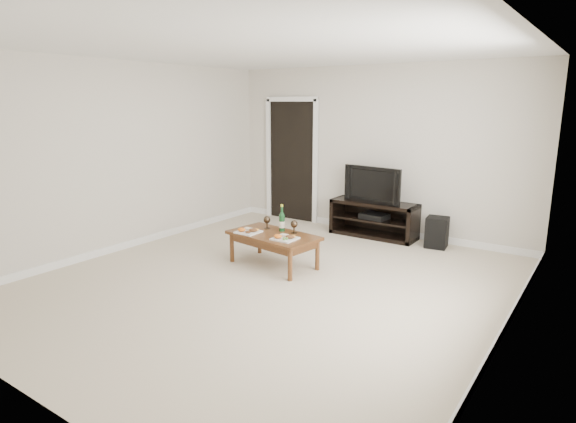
# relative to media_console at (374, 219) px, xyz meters

# --- Properties ---
(floor) EXTENTS (5.50, 5.50, 0.00)m
(floor) POSITION_rel_media_console_xyz_m (-0.15, -2.50, -0.28)
(floor) COLOR beige
(floor) RESTS_ON ground
(back_wall) EXTENTS (5.00, 0.04, 2.60)m
(back_wall) POSITION_rel_media_console_xyz_m (-0.15, 0.27, 1.02)
(back_wall) COLOR beige
(back_wall) RESTS_ON ground
(ceiling) EXTENTS (5.00, 5.50, 0.04)m
(ceiling) POSITION_rel_media_console_xyz_m (-0.15, -2.50, 2.35)
(ceiling) COLOR white
(ceiling) RESTS_ON back_wall
(doorway) EXTENTS (0.90, 0.02, 2.05)m
(doorway) POSITION_rel_media_console_xyz_m (-1.70, 0.24, 0.75)
(doorway) COLOR black
(doorway) RESTS_ON ground
(media_console) EXTENTS (1.33, 0.45, 0.55)m
(media_console) POSITION_rel_media_console_xyz_m (0.00, 0.00, 0.00)
(media_console) COLOR black
(media_console) RESTS_ON ground
(television) EXTENTS (0.96, 0.24, 0.55)m
(television) POSITION_rel_media_console_xyz_m (0.00, 0.00, 0.55)
(television) COLOR black
(television) RESTS_ON media_console
(av_receiver) EXTENTS (0.43, 0.34, 0.08)m
(av_receiver) POSITION_rel_media_console_xyz_m (0.01, -0.01, 0.05)
(av_receiver) COLOR black
(av_receiver) RESTS_ON media_console
(subwoofer) EXTENTS (0.33, 0.33, 0.44)m
(subwoofer) POSITION_rel_media_console_xyz_m (0.99, -0.02, -0.05)
(subwoofer) COLOR black
(subwoofer) RESTS_ON ground
(coffee_table) EXTENTS (1.22, 0.78, 0.42)m
(coffee_table) POSITION_rel_media_console_xyz_m (-0.46, -1.99, -0.07)
(coffee_table) COLOR brown
(coffee_table) RESTS_ON ground
(plate_left) EXTENTS (0.27, 0.27, 0.07)m
(plate_left) POSITION_rel_media_console_xyz_m (-0.76, -2.13, 0.18)
(plate_left) COLOR white
(plate_left) RESTS_ON coffee_table
(plate_right) EXTENTS (0.27, 0.27, 0.07)m
(plate_right) POSITION_rel_media_console_xyz_m (-0.20, -2.11, 0.18)
(plate_right) COLOR white
(plate_right) RESTS_ON coffee_table
(wine_bottle) EXTENTS (0.07, 0.07, 0.35)m
(wine_bottle) POSITION_rel_media_console_xyz_m (-0.46, -1.82, 0.32)
(wine_bottle) COLOR #103C1A
(wine_bottle) RESTS_ON coffee_table
(goblet_left) EXTENTS (0.09, 0.09, 0.17)m
(goblet_left) POSITION_rel_media_console_xyz_m (-0.68, -1.83, 0.23)
(goblet_left) COLOR #372B1E
(goblet_left) RESTS_ON coffee_table
(goblet_right) EXTENTS (0.09, 0.09, 0.17)m
(goblet_right) POSITION_rel_media_console_xyz_m (-0.27, -1.82, 0.23)
(goblet_right) COLOR #372B1E
(goblet_right) RESTS_ON coffee_table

